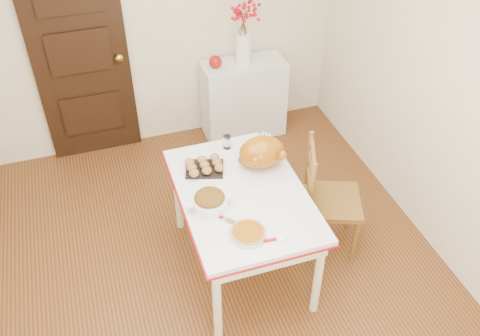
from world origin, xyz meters
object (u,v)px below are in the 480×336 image
object	(u,v)px
kitchen_table	(242,230)
sideboard	(244,99)
pumpkin_pie	(248,232)
chair_oak	(332,199)
turkey_platter	(262,154)

from	to	relation	value
kitchen_table	sideboard	bearing A→B (deg)	70.92
sideboard	pumpkin_pie	world-z (taller)	pumpkin_pie
sideboard	chair_oak	distance (m)	1.72
turkey_platter	pumpkin_pie	distance (m)	0.71
chair_oak	pumpkin_pie	world-z (taller)	chair_oak
chair_oak	pumpkin_pie	xyz separation A→B (m)	(-0.83, -0.40, 0.31)
sideboard	turkey_platter	xyz separation A→B (m)	(-0.37, -1.49, 0.50)
chair_oak	turkey_platter	size ratio (longest dim) A/B	2.50
kitchen_table	pumpkin_pie	size ratio (longest dim) A/B	5.45
pumpkin_pie	chair_oak	bearing A→B (deg)	25.78
sideboard	kitchen_table	bearing A→B (deg)	-109.08
kitchen_table	pumpkin_pie	world-z (taller)	pumpkin_pie
kitchen_table	chair_oak	world-z (taller)	chair_oak
chair_oak	turkey_platter	world-z (taller)	turkey_platter
sideboard	kitchen_table	distance (m)	1.81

